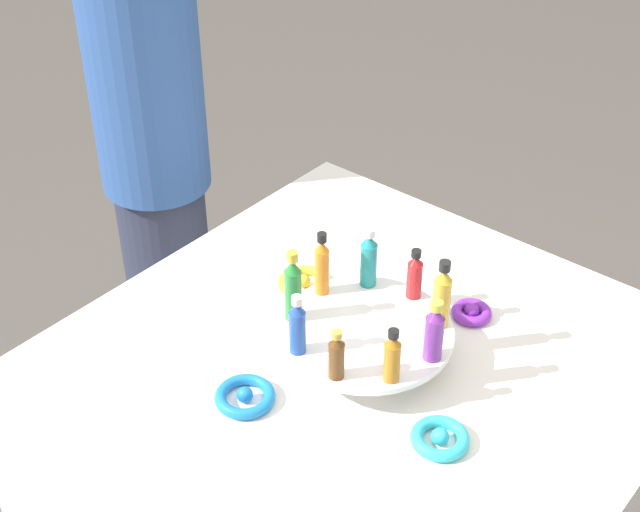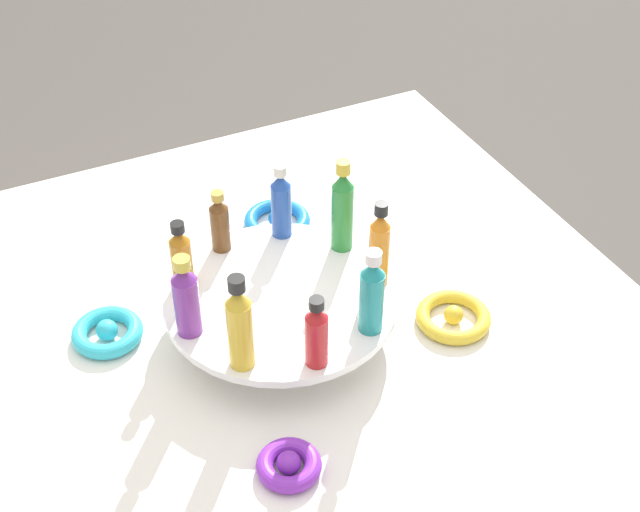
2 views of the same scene
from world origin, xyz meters
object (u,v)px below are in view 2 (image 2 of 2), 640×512
(ribbon_bow_blue, at_px, (277,220))
(ribbon_bow_purple, at_px, (289,465))
(bottle_red, at_px, (317,334))
(ribbon_bow_gold, at_px, (453,317))
(bottle_purple, at_px, (186,299))
(bottle_green, at_px, (342,209))
(bottle_blue, at_px, (281,203))
(bottle_teal, at_px, (372,294))
(display_stand, at_px, (281,307))
(bottle_brown, at_px, (220,223))
(bottle_amber, at_px, (181,257))
(bottle_orange, at_px, (379,247))
(bottle_gold, at_px, (240,326))
(ribbon_bow_teal, at_px, (107,332))

(ribbon_bow_blue, bearing_deg, ribbon_bow_purple, 158.25)
(bottle_red, height_order, ribbon_bow_gold, bottle_red)
(bottle_purple, bearing_deg, bottle_red, -134.33)
(bottle_purple, xyz_separation_m, bottle_green, (0.07, -0.26, 0.01))
(bottle_blue, height_order, ribbon_bow_blue, bottle_blue)
(bottle_teal, xyz_separation_m, ribbon_bow_purple, (-0.12, 0.17, -0.12))
(display_stand, relative_size, bottle_blue, 2.68)
(bottle_brown, bearing_deg, bottle_blue, -94.33)
(display_stand, xyz_separation_m, bottle_brown, (0.13, 0.04, 0.07))
(bottle_amber, relative_size, ribbon_bow_gold, 1.00)
(bottle_teal, height_order, ribbon_bow_gold, bottle_teal)
(ribbon_bow_purple, bearing_deg, bottle_brown, -8.54)
(bottle_orange, height_order, ribbon_bow_gold, bottle_orange)
(ribbon_bow_blue, bearing_deg, bottle_green, -169.15)
(bottle_amber, distance_m, ribbon_bow_blue, 0.28)
(bottle_purple, bearing_deg, bottle_teal, -114.33)
(bottle_orange, xyz_separation_m, bottle_green, (0.09, 0.01, 0.01))
(bottle_purple, xyz_separation_m, bottle_orange, (-0.02, -0.27, 0.01))
(bottle_purple, relative_size, bottle_blue, 1.01)
(bottle_red, bearing_deg, ribbon_bow_blue, -15.53)
(bottle_amber, height_order, ribbon_bow_blue, bottle_amber)
(bottle_teal, bearing_deg, bottle_purple, 65.67)
(ribbon_bow_blue, bearing_deg, bottle_blue, 161.48)
(bottle_teal, distance_m, ribbon_bow_purple, 0.24)
(bottle_orange, bearing_deg, bottle_purple, 85.67)
(bottle_purple, relative_size, ribbon_bow_blue, 1.14)
(bottle_gold, bearing_deg, ribbon_bow_purple, -177.96)
(bottle_red, xyz_separation_m, bottle_teal, (0.03, -0.09, 0.01))
(bottle_amber, relative_size, bottle_gold, 0.76)
(bottle_green, bearing_deg, bottle_brown, 65.67)
(bottle_teal, relative_size, ribbon_bow_purple, 1.61)
(ribbon_bow_gold, xyz_separation_m, ribbon_bow_blue, (0.32, 0.14, 0.00))
(bottle_orange, distance_m, ribbon_bow_teal, 0.41)
(bottle_amber, bearing_deg, display_stand, -124.33)
(bottle_blue, bearing_deg, bottle_green, -134.33)
(display_stand, relative_size, bottle_green, 2.19)
(bottle_purple, bearing_deg, display_stand, -84.33)
(bottle_amber, relative_size, bottle_red, 1.01)
(bottle_purple, relative_size, bottle_gold, 0.87)
(bottle_blue, bearing_deg, ribbon_bow_gold, -141.49)
(display_stand, xyz_separation_m, bottle_blue, (0.13, -0.06, 0.08))
(bottle_orange, relative_size, ribbon_bow_purple, 1.69)
(bottle_orange, bearing_deg, bottle_red, 125.67)
(bottle_red, bearing_deg, bottle_purple, 45.67)
(bottle_orange, distance_m, ribbon_bow_gold, 0.17)
(bottle_red, bearing_deg, bottle_orange, -54.33)
(display_stand, relative_size, bottle_teal, 2.52)
(ribbon_bow_teal, bearing_deg, ribbon_bow_gold, -111.75)
(display_stand, distance_m, bottle_teal, 0.16)
(bottle_brown, xyz_separation_m, ribbon_bow_gold, (-0.23, -0.27, -0.10))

